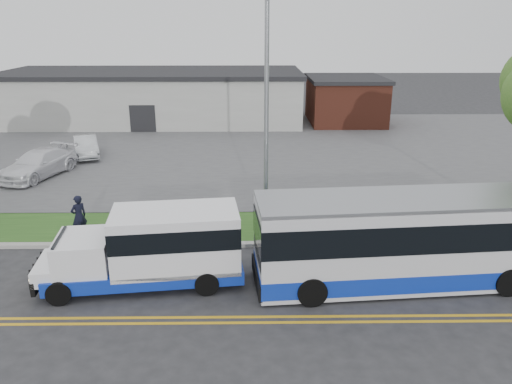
{
  "coord_description": "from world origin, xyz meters",
  "views": [
    {
      "loc": [
        2.35,
        -16.67,
        8.33
      ],
      "look_at": [
        2.59,
        2.96,
        1.6
      ],
      "focal_mm": 35.0,
      "sensor_mm": 36.0,
      "label": 1
    }
  ],
  "objects_px": {
    "streetlight_near": "(267,106)",
    "pedestrian": "(79,216)",
    "shuttle_bus": "(156,246)",
    "transit_bus": "(420,240)",
    "parked_car_b": "(39,164)",
    "parked_car_a": "(86,146)"
  },
  "relations": [
    {
      "from": "transit_bus",
      "to": "pedestrian",
      "type": "height_order",
      "value": "transit_bus"
    },
    {
      "from": "shuttle_bus",
      "to": "parked_car_a",
      "type": "bearing_deg",
      "value": 107.64
    },
    {
      "from": "shuttle_bus",
      "to": "parked_car_b",
      "type": "height_order",
      "value": "shuttle_bus"
    },
    {
      "from": "parked_car_a",
      "to": "transit_bus",
      "type": "bearing_deg",
      "value": -66.15
    },
    {
      "from": "pedestrian",
      "to": "streetlight_near",
      "type": "bearing_deg",
      "value": 141.81
    },
    {
      "from": "streetlight_near",
      "to": "shuttle_bus",
      "type": "height_order",
      "value": "streetlight_near"
    },
    {
      "from": "streetlight_near",
      "to": "parked_car_a",
      "type": "height_order",
      "value": "streetlight_near"
    },
    {
      "from": "streetlight_near",
      "to": "parked_car_b",
      "type": "height_order",
      "value": "streetlight_near"
    },
    {
      "from": "streetlight_near",
      "to": "parked_car_a",
      "type": "distance_m",
      "value": 16.86
    },
    {
      "from": "shuttle_bus",
      "to": "pedestrian",
      "type": "xyz_separation_m",
      "value": [
        -3.74,
        3.62,
        -0.39
      ]
    },
    {
      "from": "shuttle_bus",
      "to": "parked_car_b",
      "type": "distance_m",
      "value": 14.77
    },
    {
      "from": "parked_car_a",
      "to": "parked_car_b",
      "type": "xyz_separation_m",
      "value": [
        -1.27,
        -4.34,
        0.08
      ]
    },
    {
      "from": "shuttle_bus",
      "to": "transit_bus",
      "type": "height_order",
      "value": "transit_bus"
    },
    {
      "from": "pedestrian",
      "to": "parked_car_b",
      "type": "distance_m",
      "value": 9.67
    },
    {
      "from": "transit_bus",
      "to": "parked_car_a",
      "type": "bearing_deg",
      "value": 129.79
    },
    {
      "from": "pedestrian",
      "to": "parked_car_b",
      "type": "bearing_deg",
      "value": -103.82
    },
    {
      "from": "parked_car_a",
      "to": "parked_car_b",
      "type": "distance_m",
      "value": 4.53
    },
    {
      "from": "streetlight_near",
      "to": "pedestrian",
      "type": "height_order",
      "value": "streetlight_near"
    },
    {
      "from": "streetlight_near",
      "to": "shuttle_bus",
      "type": "bearing_deg",
      "value": -130.08
    },
    {
      "from": "streetlight_near",
      "to": "shuttle_bus",
      "type": "xyz_separation_m",
      "value": [
        -3.75,
        -4.45,
        -3.87
      ]
    },
    {
      "from": "streetlight_near",
      "to": "pedestrian",
      "type": "relative_size",
      "value": 5.44
    },
    {
      "from": "transit_bus",
      "to": "parked_car_b",
      "type": "xyz_separation_m",
      "value": [
        -17.36,
        11.94,
        -0.7
      ]
    }
  ]
}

